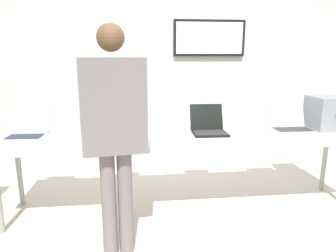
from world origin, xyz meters
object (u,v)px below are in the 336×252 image
Objects in this scene: laptop_station_1 at (118,129)px; coffee_mug at (81,141)px; laptop_station_2 at (208,127)px; person at (114,122)px; laptop_station_0 at (27,131)px; workbench at (185,141)px; laptop_station_3 at (290,125)px; equipment_box at (327,113)px.

coffee_mug is (-0.29, -0.37, -0.01)m from laptop_station_1.
person is (-0.87, -0.73, 0.23)m from laptop_station_2.
person is (0.02, -0.74, 0.23)m from laptop_station_1.
laptop_station_2 is at bearing -0.86° from laptop_station_0.
workbench is 2.04× the size of person.
laptop_station_1 is 1.74m from laptop_station_3.
person is at bearing -156.41° from laptop_station_3.
equipment_box reaches higher than coffee_mug.
laptop_station_0 is 0.89× the size of laptop_station_1.
person is (-1.72, -0.75, 0.23)m from laptop_station_3.
laptop_station_1 is 0.88m from laptop_station_2.
coffee_mug reaches higher than workbench.
laptop_station_3 is (0.86, 0.02, -0.00)m from laptop_station_2.
person is (-2.12, -0.76, 0.12)m from equipment_box.
equipment_box is (1.51, 0.14, 0.21)m from workbench.
workbench is at bearing -174.74° from equipment_box.
coffee_mug is (-0.91, -0.25, 0.09)m from workbench.
laptop_station_2 is 1.22m from coffee_mug.
laptop_station_0 is 0.91× the size of laptop_station_3.
laptop_station_1 reaches higher than coffee_mug.
workbench is 0.93m from person.
person is (-0.61, -0.62, 0.33)m from workbench.
laptop_station_3 is 1.90m from person.
person reaches higher than coffee_mug.
laptop_station_3 is 0.23× the size of person.
laptop_station_2 reaches higher than laptop_station_0.
laptop_station_3 is at bearing -0.08° from laptop_station_0.
laptop_station_3 is at bearing 0.45° from laptop_station_1.
person reaches higher than workbench.
person reaches higher than laptop_station_2.
laptop_station_0 is 1.72m from laptop_station_2.
laptop_station_0 is (-1.47, 0.14, 0.10)m from workbench.
laptop_station_0 is 0.21× the size of person.
coffee_mug is at bearing 129.23° from person.
laptop_station_2 reaches higher than laptop_station_1.
laptop_station_2 is 0.98× the size of laptop_station_3.
laptop_station_2 is (0.88, -0.01, 0.00)m from laptop_station_1.
laptop_station_3 is at bearing 1.48° from laptop_station_2.
laptop_station_0 is 0.67m from coffee_mug.
equipment_box is 0.92× the size of laptop_station_3.
coffee_mug is (-0.30, 0.37, -0.24)m from person.
equipment_box reaches higher than laptop_station_1.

